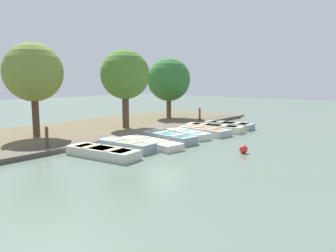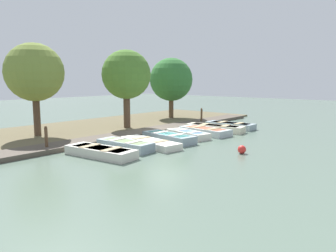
# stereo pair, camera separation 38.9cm
# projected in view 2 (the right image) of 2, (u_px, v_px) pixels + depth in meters

# --- Properties ---
(ground_plane) EXTENTS (80.00, 80.00, 0.00)m
(ground_plane) POSITION_uv_depth(u_px,v_px,m) (166.00, 135.00, 18.66)
(ground_plane) COLOR #566B5B
(shore_bank) EXTENTS (8.00, 24.00, 0.12)m
(shore_bank) POSITION_uv_depth(u_px,v_px,m) (109.00, 126.00, 21.86)
(shore_bank) COLOR brown
(shore_bank) RESTS_ON ground_plane
(dock_walkway) EXTENTS (1.49, 20.98, 0.21)m
(dock_walkway) POSITION_uv_depth(u_px,v_px,m) (149.00, 131.00, 19.48)
(dock_walkway) COLOR #51473D
(dock_walkway) RESTS_ON ground_plane
(rowboat_0) EXTENTS (3.31, 1.43, 0.40)m
(rowboat_0) POSITION_uv_depth(u_px,v_px,m) (101.00, 152.00, 13.47)
(rowboat_0) COLOR beige
(rowboat_0) RESTS_ON ground_plane
(rowboat_1) EXTENTS (2.80, 1.12, 0.43)m
(rowboat_1) POSITION_uv_depth(u_px,v_px,m) (125.00, 145.00, 14.75)
(rowboat_1) COLOR #8C9EA8
(rowboat_1) RESTS_ON ground_plane
(rowboat_2) EXTENTS (3.53, 1.49, 0.33)m
(rowboat_2) POSITION_uv_depth(u_px,v_px,m) (150.00, 143.00, 15.55)
(rowboat_2) COLOR silver
(rowboat_2) RESTS_ON ground_plane
(rowboat_3) EXTENTS (3.19, 1.48, 0.43)m
(rowboat_3) POSITION_uv_depth(u_px,v_px,m) (169.00, 137.00, 16.73)
(rowboat_3) COLOR #8C9EA8
(rowboat_3) RESTS_ON ground_plane
(rowboat_4) EXTENTS (2.88, 1.57, 0.37)m
(rowboat_4) POSITION_uv_depth(u_px,v_px,m) (188.00, 134.00, 17.92)
(rowboat_4) COLOR silver
(rowboat_4) RESTS_ON ground_plane
(rowboat_5) EXTENTS (3.15, 1.55, 0.40)m
(rowboat_5) POSITION_uv_depth(u_px,v_px,m) (205.00, 131.00, 18.92)
(rowboat_5) COLOR #B2BCC1
(rowboat_5) RESTS_ON ground_plane
(rowboat_6) EXTENTS (3.68, 1.53, 0.42)m
(rowboat_6) POSITION_uv_depth(u_px,v_px,m) (215.00, 128.00, 20.01)
(rowboat_6) COLOR beige
(rowboat_6) RESTS_ON ground_plane
(rowboat_7) EXTENTS (3.18, 1.20, 0.40)m
(rowboat_7) POSITION_uv_depth(u_px,v_px,m) (230.00, 125.00, 21.22)
(rowboat_7) COLOR #8C9EA8
(rowboat_7) RESTS_ON ground_plane
(mooring_post_near) EXTENTS (0.14, 0.14, 1.14)m
(mooring_post_near) POSITION_uv_depth(u_px,v_px,m) (46.00, 139.00, 14.33)
(mooring_post_near) COLOR brown
(mooring_post_near) RESTS_ON ground_plane
(mooring_post_far) EXTENTS (0.14, 0.14, 1.14)m
(mooring_post_far) POSITION_uv_depth(u_px,v_px,m) (201.00, 116.00, 23.34)
(mooring_post_far) COLOR brown
(mooring_post_far) RESTS_ON ground_plane
(buoy) EXTENTS (0.36, 0.36, 0.36)m
(buoy) POSITION_uv_depth(u_px,v_px,m) (242.00, 149.00, 13.99)
(buoy) COLOR red
(buoy) RESTS_ON ground_plane
(park_tree_far_left) EXTENTS (3.10, 3.10, 5.08)m
(park_tree_far_left) POSITION_uv_depth(u_px,v_px,m) (34.00, 73.00, 17.37)
(park_tree_far_left) COLOR #4C3828
(park_tree_far_left) RESTS_ON ground_plane
(park_tree_left) EXTENTS (3.06, 3.06, 4.99)m
(park_tree_left) POSITION_uv_depth(u_px,v_px,m) (126.00, 75.00, 20.37)
(park_tree_left) COLOR #4C3828
(park_tree_left) RESTS_ON ground_plane
(park_tree_center) EXTENTS (3.39, 3.39, 4.84)m
(park_tree_center) POSITION_uv_depth(u_px,v_px,m) (171.00, 80.00, 25.82)
(park_tree_center) COLOR brown
(park_tree_center) RESTS_ON ground_plane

